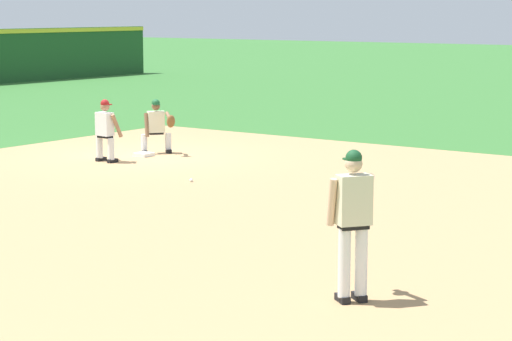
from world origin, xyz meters
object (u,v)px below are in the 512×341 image
Objects in this scene: pitcher at (353,216)px; first_base_bag at (144,155)px; first_baseman at (157,124)px; baserunner at (105,128)px; baseball at (191,180)px.

first_base_bag is at bearing 53.53° from pitcher.
first_base_bag is 0.20× the size of pitcher.
baserunner is (-1.74, 0.06, 0.06)m from first_baseman.
pitcher reaches higher than baseball.
baseball is 0.04× the size of pitcher.
baserunner is (6.37, 10.32, -0.27)m from pitcher.
baserunner is at bearing 58.33° from pitcher.
first_base_bag is 5.14× the size of baseball.
pitcher is (-7.56, -10.23, 1.01)m from first_base_bag.
first_base_bag is 3.88m from baseball.
pitcher is 1.27× the size of baserunner.
first_base_bag is 0.28× the size of first_baseman.
first_baseman is at bearing 50.67° from baseball.
pitcher reaches higher than first_baseman.
first_base_bag is 12.76m from pitcher.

